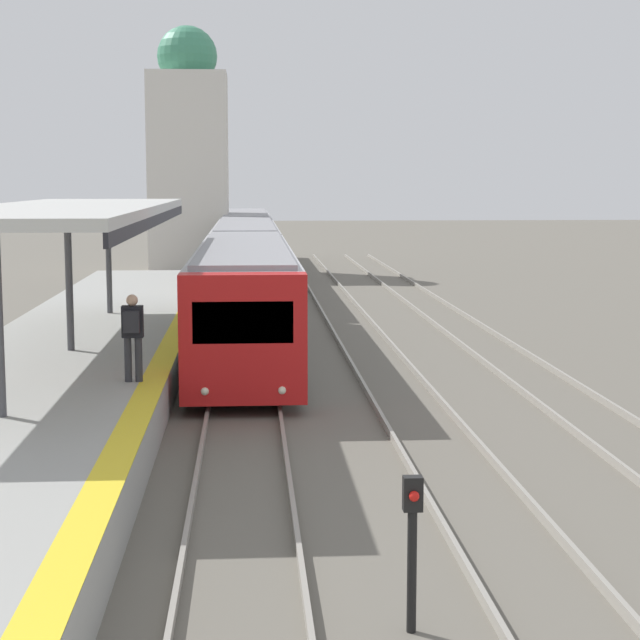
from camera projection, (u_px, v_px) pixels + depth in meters
platform_canopy at (69, 211)px, 23.63m from camera, size 4.00×17.09×3.25m
person_on_platform at (133, 330)px, 20.10m from camera, size 0.40×0.40×1.66m
train_near at (246, 255)px, 43.46m from camera, size 2.53×45.91×2.96m
signal_post_near at (412, 536)px, 10.93m from camera, size 0.20×0.21×1.66m
distant_domed_building at (189, 156)px, 54.99m from camera, size 4.00×4.00×12.47m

